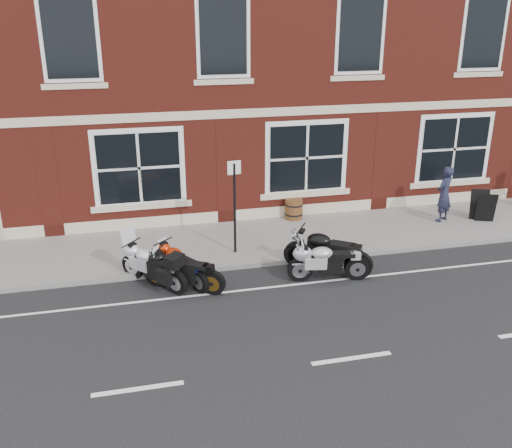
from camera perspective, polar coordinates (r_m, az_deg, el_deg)
The scene contains 13 objects.
ground at distance 13.70m, azimuth 4.74°, elevation -6.37°, with size 80.00×80.00×0.00m, color black.
sidewalk at distance 16.28m, azimuth 1.51°, elevation -1.48°, with size 30.00×3.00×0.12m, color slate.
kerb at distance 14.89m, azimuth 3.07°, elevation -3.74°, with size 30.00×0.16×0.12m, color slate.
pub_building at distance 22.39m, azimuth -3.59°, elevation 20.21°, with size 24.00×12.00×12.00m, color maroon.
moto_touring_silver at distance 13.78m, azimuth -10.33°, elevation -3.93°, with size 1.45×1.65×1.36m.
moto_sport_red at distance 13.82m, azimuth -7.53°, elevation -3.92°, with size 1.12×1.73×0.88m.
moto_sport_black at distance 13.45m, azimuth -7.31°, elevation -4.53°, with size 1.81×1.15×0.91m.
moto_sport_silver at distance 13.91m, azimuth 7.11°, elevation -3.63°, with size 2.01×0.50×0.91m.
moto_naked_black at distance 14.34m, azimuth 7.04°, elevation -2.56°, with size 1.93×1.46×1.03m.
pedestrian_left at distance 18.12m, azimuth 18.31°, elevation 2.86°, with size 0.62×0.41×1.71m, color #1A1C30.
a_board_sign at distance 18.68m, azimuth 21.74°, elevation 1.69°, with size 0.56×0.37×0.93m, color black, non-canonical shape.
barrel_planter at distance 17.60m, azimuth 3.79°, elevation 1.52°, with size 0.56×0.56×0.63m.
parking_sign at distance 14.77m, azimuth -2.16°, elevation 2.36°, with size 0.35×0.07×2.50m.
Camera 1 is at (-3.91, -11.54, 6.27)m, focal length 40.00 mm.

